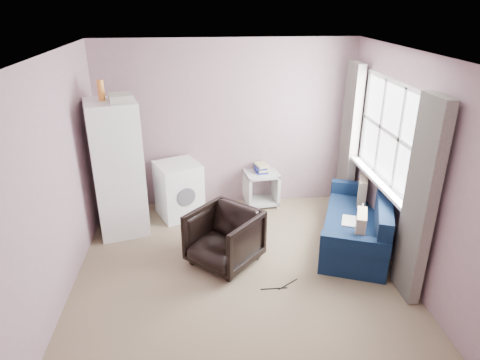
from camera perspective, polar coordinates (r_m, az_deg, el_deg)
The scene contains 8 objects.
room at distance 4.45m, azimuth 0.34°, elevation -0.02°, with size 3.84×4.24×2.54m.
armchair at distance 5.17m, azimuth -2.13°, elevation -7.38°, with size 0.73×0.69×0.76m, color black.
fridge at distance 5.87m, azimuth -15.97°, elevation 1.53°, with size 0.77×0.77×2.08m.
washing_machine at distance 6.32m, azimuth -8.17°, elevation -1.15°, with size 0.76×0.76×0.82m.
side_table at distance 6.65m, azimuth 2.77°, elevation -0.70°, with size 0.55×0.55×0.67m.
sofa at distance 5.79m, azimuth 15.69°, elevation -5.87°, with size 1.34×1.87×0.76m.
window_dressing at distance 5.57m, azimuth 17.97°, elevation 2.08°, with size 0.17×2.62×2.18m.
floor_cables at distance 4.99m, azimuth 5.49°, elevation -13.92°, with size 0.45×0.18×0.01m.
Camera 1 is at (-0.40, -4.06, 3.01)m, focal length 32.00 mm.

